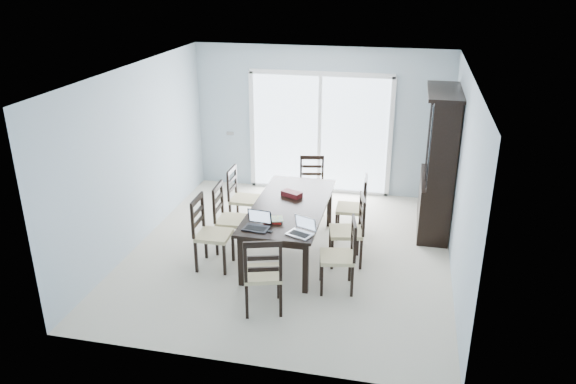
{
  "coord_description": "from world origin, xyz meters",
  "views": [
    {
      "loc": [
        1.53,
        -7.03,
        3.86
      ],
      "look_at": [
        -0.03,
        0.0,
        0.94
      ],
      "focal_mm": 35.0,
      "sensor_mm": 36.0,
      "label": 1
    }
  ],
  "objects_px": {
    "chair_right_mid": "(353,223)",
    "chair_right_far": "(357,200)",
    "chair_left_near": "(206,225)",
    "game_box": "(292,194)",
    "hot_tub": "(281,144)",
    "dining_table": "(290,210)",
    "chair_left_far": "(239,191)",
    "laptop_dark": "(256,225)",
    "laptop_silver": "(300,231)",
    "chair_left_mid": "(226,211)",
    "chair_end_far": "(312,178)",
    "china_hutch": "(439,164)",
    "chair_end_near": "(263,267)",
    "cell_phone": "(268,231)",
    "chair_right_near": "(345,248)"
  },
  "relations": [
    {
      "from": "chair_end_far",
      "to": "dining_table",
      "type": "bearing_deg",
      "value": 77.8
    },
    {
      "from": "chair_left_near",
      "to": "game_box",
      "type": "relative_size",
      "value": 3.98
    },
    {
      "from": "dining_table",
      "to": "chair_right_near",
      "type": "relative_size",
      "value": 1.99
    },
    {
      "from": "chair_left_mid",
      "to": "cell_phone",
      "type": "relative_size",
      "value": 10.4
    },
    {
      "from": "laptop_silver",
      "to": "hot_tub",
      "type": "relative_size",
      "value": 0.17
    },
    {
      "from": "chair_right_near",
      "to": "chair_right_far",
      "type": "distance_m",
      "value": 1.52
    },
    {
      "from": "chair_left_mid",
      "to": "laptop_silver",
      "type": "bearing_deg",
      "value": 54.4
    },
    {
      "from": "chair_right_mid",
      "to": "chair_right_far",
      "type": "xyz_separation_m",
      "value": [
        -0.03,
        0.82,
        -0.01
      ]
    },
    {
      "from": "chair_left_near",
      "to": "laptop_silver",
      "type": "height_order",
      "value": "chair_left_near"
    },
    {
      "from": "dining_table",
      "to": "chair_right_mid",
      "type": "distance_m",
      "value": 0.91
    },
    {
      "from": "chair_left_far",
      "to": "laptop_dark",
      "type": "bearing_deg",
      "value": 24.84
    },
    {
      "from": "chair_end_far",
      "to": "laptop_dark",
      "type": "relative_size",
      "value": 3.13
    },
    {
      "from": "chair_left_mid",
      "to": "chair_end_near",
      "type": "xyz_separation_m",
      "value": [
        0.93,
        -1.45,
        0.0
      ]
    },
    {
      "from": "chair_left_near",
      "to": "chair_left_mid",
      "type": "height_order",
      "value": "chair_left_near"
    },
    {
      "from": "chair_right_far",
      "to": "chair_right_mid",
      "type": "bearing_deg",
      "value": 179.9
    },
    {
      "from": "chair_right_far",
      "to": "hot_tub",
      "type": "bearing_deg",
      "value": 31.03
    },
    {
      "from": "chair_left_far",
      "to": "china_hutch",
      "type": "bearing_deg",
      "value": 100.06
    },
    {
      "from": "chair_end_far",
      "to": "cell_phone",
      "type": "relative_size",
      "value": 9.64
    },
    {
      "from": "dining_table",
      "to": "chair_end_near",
      "type": "height_order",
      "value": "chair_end_near"
    },
    {
      "from": "game_box",
      "to": "chair_left_near",
      "type": "bearing_deg",
      "value": -136.69
    },
    {
      "from": "chair_left_far",
      "to": "chair_right_mid",
      "type": "relative_size",
      "value": 0.96
    },
    {
      "from": "hot_tub",
      "to": "chair_left_mid",
      "type": "bearing_deg",
      "value": -89.34
    },
    {
      "from": "laptop_dark",
      "to": "game_box",
      "type": "relative_size",
      "value": 1.17
    },
    {
      "from": "chair_right_mid",
      "to": "game_box",
      "type": "distance_m",
      "value": 1.04
    },
    {
      "from": "cell_phone",
      "to": "game_box",
      "type": "distance_m",
      "value": 1.19
    },
    {
      "from": "dining_table",
      "to": "chair_right_mid",
      "type": "bearing_deg",
      "value": -5.79
    },
    {
      "from": "game_box",
      "to": "hot_tub",
      "type": "height_order",
      "value": "hot_tub"
    },
    {
      "from": "chair_right_near",
      "to": "chair_right_mid",
      "type": "bearing_deg",
      "value": -13.47
    },
    {
      "from": "laptop_silver",
      "to": "cell_phone",
      "type": "bearing_deg",
      "value": -158.38
    },
    {
      "from": "chair_right_near",
      "to": "laptop_silver",
      "type": "xyz_separation_m",
      "value": [
        -0.55,
        -0.1,
        0.22
      ]
    },
    {
      "from": "chair_right_far",
      "to": "cell_phone",
      "type": "height_order",
      "value": "chair_right_far"
    },
    {
      "from": "laptop_dark",
      "to": "chair_left_mid",
      "type": "bearing_deg",
      "value": 136.94
    },
    {
      "from": "dining_table",
      "to": "china_hutch",
      "type": "bearing_deg",
      "value": 31.71
    },
    {
      "from": "chair_left_near",
      "to": "laptop_dark",
      "type": "relative_size",
      "value": 3.41
    },
    {
      "from": "cell_phone",
      "to": "game_box",
      "type": "height_order",
      "value": "game_box"
    },
    {
      "from": "chair_right_mid",
      "to": "chair_end_near",
      "type": "xyz_separation_m",
      "value": [
        -0.89,
        -1.46,
        0.01
      ]
    },
    {
      "from": "chair_left_near",
      "to": "laptop_dark",
      "type": "height_order",
      "value": "chair_left_near"
    },
    {
      "from": "chair_end_far",
      "to": "hot_tub",
      "type": "xyz_separation_m",
      "value": [
        -0.98,
        1.92,
        -0.06
      ]
    },
    {
      "from": "chair_left_far",
      "to": "chair_right_far",
      "type": "xyz_separation_m",
      "value": [
        1.85,
        -0.01,
        0.01
      ]
    },
    {
      "from": "china_hutch",
      "to": "chair_left_mid",
      "type": "bearing_deg",
      "value": -155.2
    },
    {
      "from": "chair_left_mid",
      "to": "chair_right_far",
      "type": "bearing_deg",
      "value": 112.17
    },
    {
      "from": "cell_phone",
      "to": "chair_end_far",
      "type": "bearing_deg",
      "value": 107.59
    },
    {
      "from": "china_hutch",
      "to": "hot_tub",
      "type": "xyz_separation_m",
      "value": [
        -2.97,
        2.25,
        -0.57
      ]
    },
    {
      "from": "laptop_silver",
      "to": "chair_end_near",
      "type": "bearing_deg",
      "value": -92.39
    },
    {
      "from": "chair_left_far",
      "to": "chair_right_far",
      "type": "bearing_deg",
      "value": 89.96
    },
    {
      "from": "laptop_dark",
      "to": "laptop_silver",
      "type": "relative_size",
      "value": 0.93
    },
    {
      "from": "game_box",
      "to": "hot_tub",
      "type": "bearing_deg",
      "value": 105.84
    },
    {
      "from": "laptop_silver",
      "to": "game_box",
      "type": "bearing_deg",
      "value": 129.26
    },
    {
      "from": "laptop_dark",
      "to": "chair_right_mid",
      "type": "bearing_deg",
      "value": 39.28
    },
    {
      "from": "chair_right_mid",
      "to": "hot_tub",
      "type": "distance_m",
      "value": 4.05
    }
  ]
}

